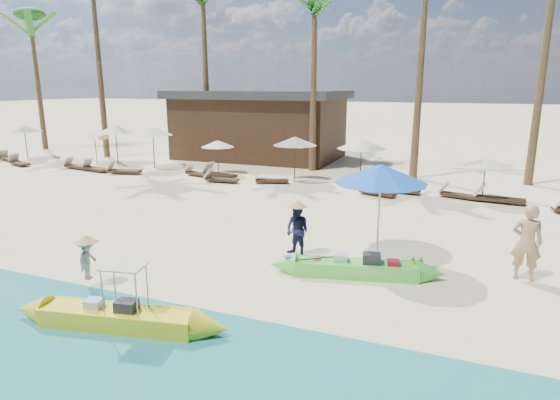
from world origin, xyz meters
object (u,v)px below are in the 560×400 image
at_px(blue_umbrella, 381,174).
at_px(green_canoe, 356,268).
at_px(yellow_canoe, 118,317).
at_px(tourist, 527,242).

bearing_deg(blue_umbrella, green_canoe, -102.67).
bearing_deg(yellow_canoe, blue_umbrella, 42.84).
height_order(tourist, blue_umbrella, blue_umbrella).
height_order(yellow_canoe, blue_umbrella, blue_umbrella).
bearing_deg(green_canoe, blue_umbrella, 64.23).
relative_size(green_canoe, blue_umbrella, 1.80).
distance_m(yellow_canoe, blue_umbrella, 7.22).
distance_m(green_canoe, yellow_canoe, 5.68).
bearing_deg(green_canoe, tourist, 5.81).
bearing_deg(yellow_canoe, tourist, 25.17).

